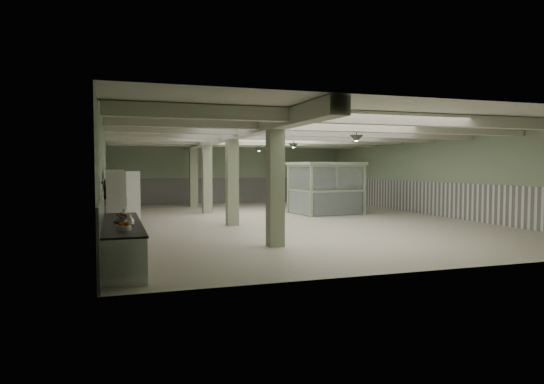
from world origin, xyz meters
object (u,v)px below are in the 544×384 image
object	(u,v)px
walkin_cooler	(116,205)
filing_cabinet	(357,198)
guard_booth	(326,178)
prep_counter	(122,242)

from	to	relation	value
walkin_cooler	filing_cabinet	distance (m)	11.82
guard_booth	filing_cabinet	xyz separation A→B (m)	(1.62, -0.08, -0.96)
walkin_cooler	filing_cabinet	size ratio (longest dim) A/B	1.55
prep_counter	filing_cabinet	world-z (taller)	filing_cabinet
walkin_cooler	guard_booth	size ratio (longest dim) A/B	0.67
prep_counter	walkin_cooler	size ratio (longest dim) A/B	2.30
prep_counter	guard_booth	bearing A→B (deg)	44.47
walkin_cooler	filing_cabinet	xyz separation A→B (m)	(10.95, 4.46, -0.29)
walkin_cooler	filing_cabinet	bearing A→B (deg)	22.19
prep_counter	filing_cabinet	distance (m)	14.10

